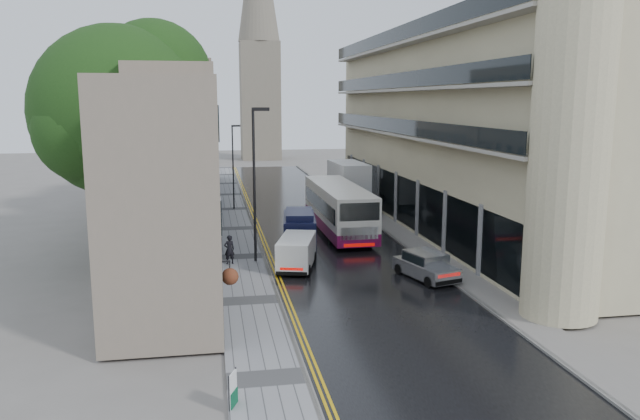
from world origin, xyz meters
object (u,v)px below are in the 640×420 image
object	(u,v)px
white_lorry	(339,189)
silver_hatchback	(429,273)
tree_far	(148,139)
white_van	(278,258)
cream_bus	(330,219)
navy_van	(285,234)
lamp_post_far	(233,168)
estate_sign	(233,390)
pedestrian	(229,250)
tree_near	(120,141)
lamp_post_near	(254,186)

from	to	relation	value
white_lorry	silver_hatchback	size ratio (longest dim) A/B	2.02
tree_far	white_van	distance (m)	20.25
cream_bus	white_lorry	distance (m)	10.99
silver_hatchback	navy_van	world-z (taller)	navy_van
silver_hatchback	lamp_post_far	xyz separation A→B (m)	(-8.67, 24.16, 2.89)
lamp_post_far	estate_sign	xyz separation A→B (m)	(-1.44, -34.98, -2.99)
tree_far	estate_sign	distance (m)	33.04
silver_hatchback	white_lorry	bearing A→B (deg)	74.89
white_lorry	pedestrian	xyz separation A→B (m)	(-9.42, -14.95, -1.13)
white_van	estate_sign	xyz separation A→B (m)	(-2.96, -14.38, -0.29)
tree_near	white_van	world-z (taller)	tree_near
tree_near	navy_van	xyz separation A→B (m)	(9.31, -0.34, -5.68)
tree_near	lamp_post_near	distance (m)	8.06
lamp_post_far	tree_far	bearing A→B (deg)	178.43
cream_bus	silver_hatchback	xyz separation A→B (m)	(3.02, -10.29, -0.94)
white_lorry	lamp_post_near	size ratio (longest dim) A/B	0.90
silver_hatchback	lamp_post_far	world-z (taller)	lamp_post_far
tree_far	lamp_post_near	xyz separation A→B (m)	(7.11, -14.95, -1.77)
lamp_post_far	tree_near	bearing A→B (deg)	-138.28
white_van	navy_van	bearing A→B (deg)	94.21
silver_hatchback	estate_sign	size ratio (longest dim) A/B	3.66
estate_sign	pedestrian	bearing A→B (deg)	110.18
white_van	lamp_post_far	xyz separation A→B (m)	(-1.51, 20.60, 2.70)
lamp_post_near	estate_sign	size ratio (longest dim) A/B	8.19
tree_near	tree_far	distance (m)	13.02
tree_near	tree_far	world-z (taller)	tree_near
cream_bus	navy_van	distance (m)	3.98
cream_bus	white_lorry	xyz separation A→B (m)	(2.79, 10.63, 0.39)
cream_bus	pedestrian	xyz separation A→B (m)	(-6.63, -4.32, -0.74)
estate_sign	lamp_post_far	bearing A→B (deg)	109.40
tree_near	lamp_post_far	bearing A→B (deg)	66.45
lamp_post_near	cream_bus	bearing A→B (deg)	53.11
pedestrian	estate_sign	bearing A→B (deg)	71.40
cream_bus	lamp_post_near	distance (m)	7.01
white_lorry	white_van	bearing A→B (deg)	-114.35
tree_near	lamp_post_near	bearing A→B (deg)	-14.71
navy_van	lamp_post_near	xyz separation A→B (m)	(-1.90, -1.60, 3.19)
lamp_post_near	estate_sign	xyz separation A→B (m)	(-1.96, -17.21, -3.81)
silver_hatchback	white_van	distance (m)	7.99
white_van	lamp_post_near	bearing A→B (deg)	125.07
white_lorry	navy_van	xyz separation A→B (m)	(-6.03, -12.91, -0.81)
tree_far	navy_van	distance (m)	16.85
tree_far	pedestrian	distance (m)	17.20
cream_bus	pedestrian	bearing A→B (deg)	-147.19
cream_bus	white_van	world-z (taller)	cream_bus
cream_bus	estate_sign	world-z (taller)	cream_bus
white_van	lamp_post_near	distance (m)	4.63
lamp_post_near	white_lorry	bearing A→B (deg)	77.31
silver_hatchback	navy_van	bearing A→B (deg)	112.27
lamp_post_near	lamp_post_far	world-z (taller)	lamp_post_near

